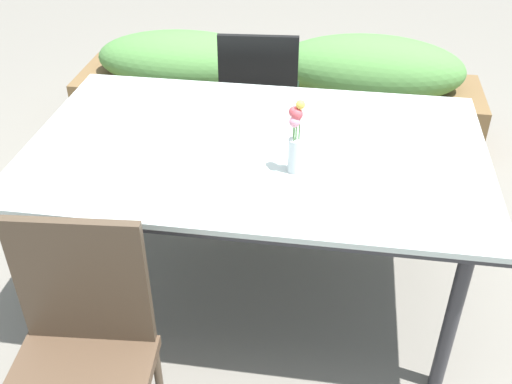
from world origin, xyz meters
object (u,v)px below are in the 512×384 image
at_px(chair_far_side, 259,95).
at_px(flower_vase, 295,139).
at_px(chair_near_left, 79,352).
at_px(planter_box, 278,88).
at_px(dining_table, 256,157).

xyz_separation_m(chair_far_side, flower_vase, (0.28, -1.07, 0.36)).
xyz_separation_m(chair_far_side, chair_near_left, (-0.29, -1.81, -0.01)).
bearing_deg(planter_box, chair_near_left, -97.78).
relative_size(dining_table, planter_box, 0.70).
distance_m(dining_table, planter_box, 1.55).
bearing_deg(flower_vase, planter_box, 98.62).
bearing_deg(chair_near_left, flower_vase, -132.60).
relative_size(flower_vase, planter_box, 0.11).
bearing_deg(chair_far_side, flower_vase, -79.72).
xyz_separation_m(dining_table, planter_box, (-0.08, 1.49, -0.40)).
xyz_separation_m(chair_near_left, flower_vase, (0.58, 0.74, 0.38)).
bearing_deg(planter_box, dining_table, -86.77).
relative_size(dining_table, chair_near_left, 1.92).
bearing_deg(chair_far_side, chair_near_left, -103.78).
relative_size(chair_far_side, flower_vase, 3.21).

